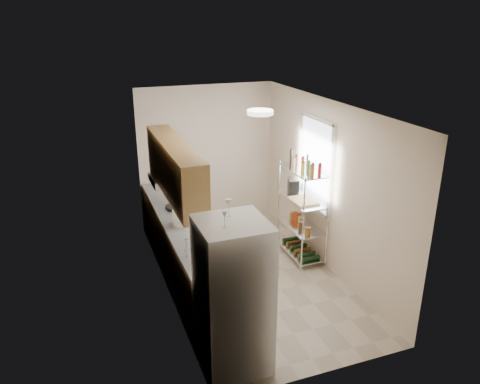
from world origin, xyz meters
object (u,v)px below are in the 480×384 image
at_px(rice_cooker, 182,217).
at_px(cutting_board, 303,201).
at_px(espresso_machine, 293,186).
at_px(refrigerator, 233,296).
at_px(frying_pan_large, 173,207).

relative_size(rice_cooker, cutting_board, 0.62).
xyz_separation_m(rice_cooker, espresso_machine, (1.91, 0.29, 0.13)).
xyz_separation_m(refrigerator, rice_cooker, (-0.08, 1.97, 0.13)).
relative_size(refrigerator, frying_pan_large, 7.41).
bearing_deg(refrigerator, rice_cooker, 92.29).
relative_size(refrigerator, espresso_machine, 6.50).
bearing_deg(rice_cooker, frying_pan_large, 89.36).
distance_m(cutting_board, espresso_machine, 0.37).
bearing_deg(refrigerator, cutting_board, 46.07).
xyz_separation_m(rice_cooker, frying_pan_large, (0.01, 0.65, -0.09)).
distance_m(rice_cooker, frying_pan_large, 0.66).
bearing_deg(rice_cooker, refrigerator, -87.71).
height_order(refrigerator, rice_cooker, refrigerator).
relative_size(frying_pan_large, espresso_machine, 0.88).
height_order(refrigerator, frying_pan_large, refrigerator).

